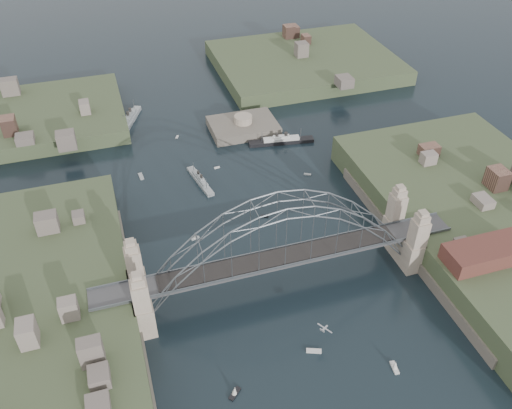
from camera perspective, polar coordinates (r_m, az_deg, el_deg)
The scene contains 23 objects.
ground at distance 127.11m, azimuth 2.48°, elevation -8.35°, with size 500.00×500.00×0.00m, color black.
bridge at distance 118.48m, azimuth 2.64°, elevation -4.25°, with size 84.00×13.80×24.60m.
shore_west at distance 124.34m, azimuth -23.94°, elevation -12.83°, with size 50.50×90.00×12.00m.
shore_east at distance 150.68m, azimuth 23.52°, elevation -2.36°, with size 50.50×90.00×12.00m.
headland_nw at distance 200.38m, azimuth -22.42°, elevation 7.92°, with size 60.00×45.00×9.00m, color #3A472A.
headland_ne at distance 227.46m, azimuth 5.17°, elevation 14.32°, with size 70.00×55.00×9.50m, color #3A472A.
fort_island at distance 182.90m, azimuth -1.35°, elevation 7.77°, with size 22.00×16.00×9.40m.
wharf_shed at distance 130.53m, azimuth 23.37°, elevation -4.67°, with size 20.00×8.00×4.00m, color #592D26.
finger_pier at distance 127.38m, azimuth 24.23°, elevation -12.30°, with size 4.00×22.00×1.40m, color #434345.
naval_cruiser_near at distance 157.83m, azimuth -5.92°, elevation 2.53°, with size 4.83×15.64×4.66m.
naval_cruiser_far at distance 191.99m, azimuth -13.17°, elevation 8.76°, with size 9.72×17.84×6.20m.
ocean_liner at distance 175.38m, azimuth 2.69°, elevation 6.73°, with size 21.33×5.95×5.19m.
aeroplane at distance 112.83m, azimuth 7.22°, elevation -12.91°, with size 2.19×3.27×0.53m.
small_boat_a at distance 138.47m, azimuth -6.47°, elevation -3.36°, with size 2.36×1.31×2.38m.
small_boat_b at distance 144.94m, azimuth 0.91°, elevation -1.25°, with size 2.15×1.44×0.45m.
small_boat_c at distance 115.22m, azimuth 6.14°, elevation -15.15°, with size 3.29×2.09×0.45m.
small_boat_d at distance 161.24m, azimuth 5.46°, elevation 3.18°, with size 2.18×1.63×0.45m.
small_boat_e at distance 163.30m, azimuth -12.07°, elevation 2.92°, with size 1.41×3.52×0.45m.
small_boat_f at distance 163.94m, azimuth -4.16°, elevation 3.91°, with size 1.71×0.67×0.45m.
small_boat_g at distance 115.13m, azimuth 14.49°, elevation -16.20°, with size 1.36×3.12×2.38m.
small_boat_h at distance 180.37m, azimuth -8.35°, elevation 7.06°, with size 1.43×1.95×0.45m.
small_boat_i at distance 150.19m, azimuth 12.95°, elevation -0.76°, with size 2.47×0.95×0.45m.
small_boat_j at distance 108.62m, azimuth -2.27°, elevation -19.20°, with size 2.96×2.84×2.38m.
Camera 1 is at (-31.59, -81.64, 92.16)m, focal length 37.81 mm.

